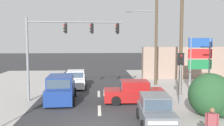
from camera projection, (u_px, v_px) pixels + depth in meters
The scene contains 15 objects.
ground_plane at pixel (100, 126), 13.50m from camera, with size 140.00×140.00×0.00m, color #303033.
lane_dash_mid at pixel (99, 110), 16.49m from camera, with size 0.20×2.40×0.01m, color silver.
lane_dash_far at pixel (99, 94), 21.46m from camera, with size 0.20×2.40×0.01m, color silver.
utility_pole_midground_right at pixel (181, 30), 20.48m from camera, with size 1.80×0.26×9.91m.
utility_pole_background_right at pixel (155, 30), 25.00m from camera, with size 3.78×0.32×9.92m.
traffic_signal_mast at pixel (61, 41), 18.91m from camera, with size 6.86×0.98×6.00m.
pedestal_signal_right_kerb at pixel (181, 70), 17.47m from camera, with size 0.44×0.30×3.56m.
shopping_plaza_sign at pixel (200, 56), 22.88m from camera, with size 2.10×0.16×4.60m.
roadside_bush at pixel (213, 96), 15.05m from camera, with size 2.65×2.27×2.53m.
shopfront_wall_far at pixel (195, 62), 29.88m from camera, with size 12.00×1.00×3.60m, color gray.
sedan_crossing_left at pixel (134, 93), 18.49m from camera, with size 4.27×1.94×1.56m.
hatchback_oncoming_mid at pixel (156, 111), 13.76m from camera, with size 1.93×3.71×1.53m.
suv_kerbside_parked at pixel (61, 89), 18.75m from camera, with size 2.21×4.61×1.90m.
sedan_receding_far at pixel (76, 80), 24.38m from camera, with size 2.04×4.31×1.56m.
pedestrian_at_kerb at pixel (212, 124), 10.95m from camera, with size 0.54×0.32×1.63m.
Camera 1 is at (-0.14, -13.16, 4.49)m, focal length 42.00 mm.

